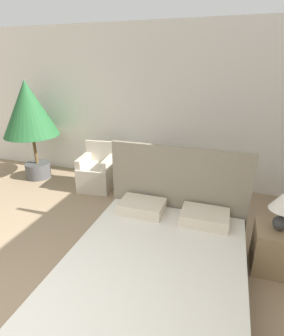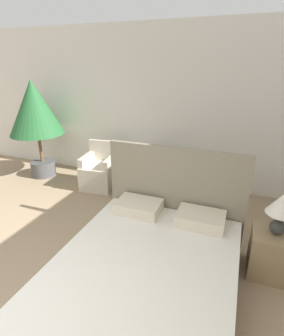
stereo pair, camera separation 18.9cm
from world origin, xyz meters
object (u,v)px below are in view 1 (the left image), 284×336
(armchair_near_window_left, at_px, (97,174))
(nightstand, at_px, (277,250))
(bed, at_px, (155,273))
(potted_palm, at_px, (29,113))
(armchair_near_window_right, at_px, (139,179))

(armchair_near_window_left, xyz_separation_m, nightstand, (2.93, -1.29, -0.02))
(bed, height_order, potted_palm, potted_palm)
(bed, distance_m, armchair_near_window_right, 2.25)
(nightstand, bearing_deg, armchair_near_window_left, 156.29)
(armchair_near_window_left, height_order, nightstand, armchair_near_window_left)
(bed, height_order, armchair_near_window_right, bed)
(armchair_near_window_right, bearing_deg, potted_palm, -175.25)
(potted_palm, distance_m, nightstand, 4.66)
(armchair_near_window_right, relative_size, potted_palm, 0.44)
(armchair_near_window_left, relative_size, armchair_near_window_right, 1.00)
(armchair_near_window_left, bearing_deg, bed, -56.94)
(bed, distance_m, potted_palm, 3.92)
(bed, bearing_deg, armchair_near_window_left, 129.73)
(armchair_near_window_right, relative_size, nightstand, 1.62)
(potted_palm, bearing_deg, bed, -34.23)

